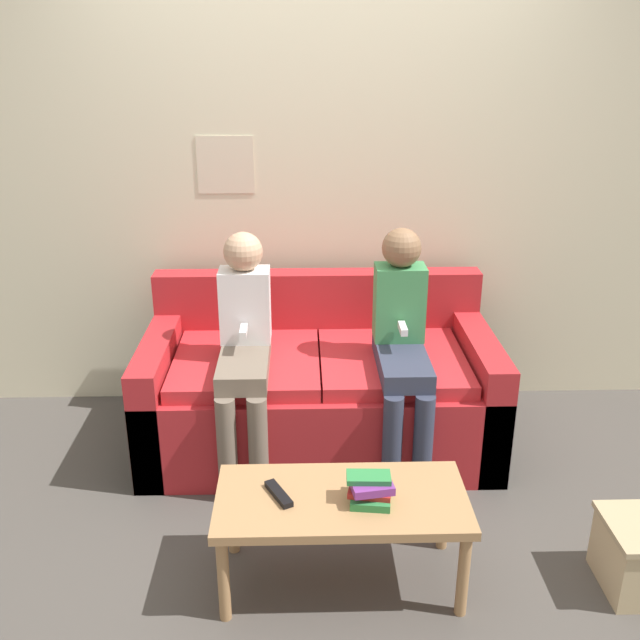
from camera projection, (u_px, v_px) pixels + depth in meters
ground_plane at (323, 503)px, 3.25m from camera, size 10.00×10.00×0.00m
wall_back at (316, 175)px, 3.81m from camera, size 8.00×0.06×2.60m
couch at (319, 390)px, 3.67m from camera, size 1.75×0.90×0.82m
coffee_table at (342, 507)px, 2.67m from camera, size 0.94×0.45×0.39m
person_left at (244, 342)px, 3.34m from camera, size 0.24×0.60×1.14m
person_right at (402, 339)px, 3.36m from camera, size 0.24×0.60×1.16m
tv_remote at (279, 494)px, 2.65m from camera, size 0.11×0.17×0.02m
book_stack at (370, 489)px, 2.61m from camera, size 0.18×0.17×0.11m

